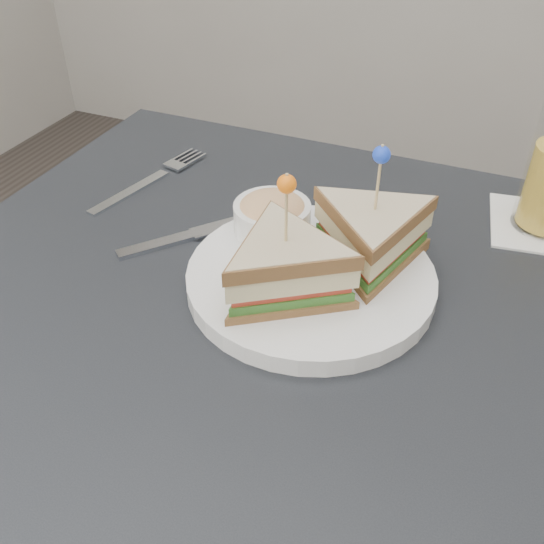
% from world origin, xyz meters
% --- Properties ---
extents(table, '(0.80, 0.80, 0.75)m').
position_xyz_m(table, '(0.00, 0.00, 0.67)').
color(table, black).
rests_on(table, ground).
extents(plate_meal, '(0.30, 0.29, 0.16)m').
position_xyz_m(plate_meal, '(0.04, 0.07, 0.79)').
color(plate_meal, white).
rests_on(plate_meal, table).
extents(cutlery_fork, '(0.07, 0.21, 0.01)m').
position_xyz_m(cutlery_fork, '(-0.25, 0.20, 0.75)').
color(cutlery_fork, silver).
rests_on(cutlery_fork, table).
extents(cutlery_knife, '(0.16, 0.18, 0.01)m').
position_xyz_m(cutlery_knife, '(-0.12, 0.10, 0.75)').
color(cutlery_knife, silver).
rests_on(cutlery_knife, table).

